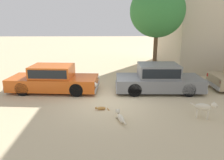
% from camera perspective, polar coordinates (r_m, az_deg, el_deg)
% --- Properties ---
extents(ground_plane, '(80.00, 80.00, 0.00)m').
position_cam_1_polar(ground_plane, '(9.94, -1.24, -5.32)').
color(ground_plane, '#CCB78E').
extents(parked_sedan_nearest, '(4.72, 2.04, 1.37)m').
position_cam_1_polar(parked_sedan_nearest, '(11.35, -15.53, 0.38)').
color(parked_sedan_nearest, '#D15619').
rests_on(parked_sedan_nearest, ground_plane).
extents(parked_sedan_second, '(4.54, 1.91, 1.44)m').
position_cam_1_polar(parked_sedan_second, '(11.15, 12.37, 0.50)').
color(parked_sedan_second, slate).
rests_on(parked_sedan_second, ground_plane).
extents(stray_dog_spotted, '(0.37, 1.03, 0.35)m').
position_cam_1_polar(stray_dog_spotted, '(7.96, 2.16, -9.86)').
color(stray_dog_spotted, beige).
rests_on(stray_dog_spotted, ground_plane).
extents(stray_dog_tan, '(0.96, 0.41, 0.71)m').
position_cam_1_polar(stray_dog_tan, '(8.69, 23.82, -6.69)').
color(stray_dog_tan, beige).
rests_on(stray_dog_tan, ground_plane).
extents(stray_cat, '(0.60, 0.22, 0.15)m').
position_cam_1_polar(stray_cat, '(8.85, -3.05, -7.60)').
color(stray_cat, '#B77F3D').
rests_on(stray_cat, ground_plane).
extents(acacia_tree_left, '(3.08, 2.77, 5.54)m').
position_cam_1_polar(acacia_tree_left, '(12.72, 12.08, 17.62)').
color(acacia_tree_left, brown).
rests_on(acacia_tree_left, ground_plane).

